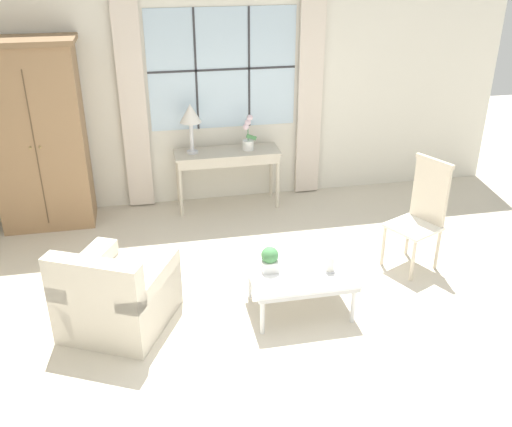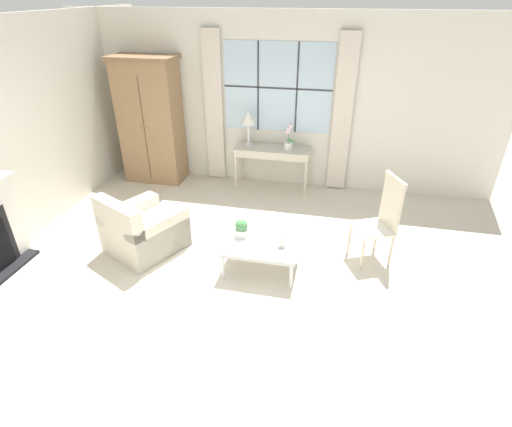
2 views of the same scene
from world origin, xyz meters
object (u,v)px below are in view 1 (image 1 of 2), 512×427
(armoire, at_px, (38,136))
(console_table, at_px, (227,158))
(potted_orchid, at_px, (248,137))
(potted_plant_small, at_px, (270,259))
(pillar_candle, at_px, (330,264))
(side_chair_wooden, at_px, (422,209))
(coffee_table, at_px, (300,276))
(table_lamp, at_px, (190,116))
(armchair_upholstered, at_px, (117,297))

(armoire, distance_m, console_table, 2.17)
(console_table, distance_m, potted_orchid, 0.36)
(potted_orchid, bearing_deg, armoire, -179.06)
(potted_plant_small, relative_size, pillar_candle, 1.43)
(console_table, relative_size, side_chair_wooden, 1.12)
(armoire, height_order, potted_orchid, armoire)
(coffee_table, distance_m, potted_plant_small, 0.32)
(armoire, relative_size, potted_plant_small, 9.11)
(table_lamp, bearing_deg, side_chair_wooden, -40.60)
(console_table, bearing_deg, armoire, -178.92)
(table_lamp, distance_m, potted_orchid, 0.74)
(armchair_upholstered, bearing_deg, potted_plant_small, -0.80)
(console_table, relative_size, potted_plant_small, 5.44)
(table_lamp, bearing_deg, pillar_candle, -68.01)
(side_chair_wooden, bearing_deg, potted_orchid, 128.68)
(console_table, height_order, side_chair_wooden, side_chair_wooden)
(potted_orchid, relative_size, coffee_table, 0.48)
(console_table, height_order, coffee_table, console_table)
(pillar_candle, bearing_deg, armchair_upholstered, 175.91)
(armchair_upholstered, xyz_separation_m, potted_plant_small, (1.34, -0.02, 0.23))
(table_lamp, relative_size, pillar_candle, 3.66)
(side_chair_wooden, bearing_deg, potted_plant_small, -164.51)
(armoire, xyz_separation_m, coffee_table, (2.41, -2.29, -0.72))
(armoire, xyz_separation_m, potted_plant_small, (2.15, -2.21, -0.56))
(armchair_upholstered, relative_size, side_chair_wooden, 1.00)
(side_chair_wooden, distance_m, pillar_candle, 1.29)
(armchair_upholstered, distance_m, coffee_table, 1.61)
(table_lamp, bearing_deg, potted_orchid, -1.86)
(armoire, distance_m, armchair_upholstered, 2.46)
(armchair_upholstered, height_order, side_chair_wooden, side_chair_wooden)
(armoire, relative_size, pillar_candle, 13.03)
(armoire, distance_m, potted_plant_small, 3.13)
(coffee_table, bearing_deg, side_chair_wooden, 21.13)
(table_lamp, distance_m, armchair_upholstered, 2.59)
(armoire, relative_size, side_chair_wooden, 1.87)
(armoire, bearing_deg, side_chair_wooden, -24.58)
(console_table, relative_size, table_lamp, 2.13)
(armoire, bearing_deg, table_lamp, 2.06)
(potted_orchid, distance_m, potted_plant_small, 2.29)
(table_lamp, xyz_separation_m, side_chair_wooden, (2.11, -1.81, -0.57))
(console_table, distance_m, pillar_candle, 2.43)
(pillar_candle, bearing_deg, potted_plant_small, 167.62)
(potted_orchid, height_order, armchair_upholstered, potted_orchid)
(console_table, height_order, potted_orchid, potted_orchid)
(armchair_upholstered, distance_m, side_chair_wooden, 3.06)
(coffee_table, bearing_deg, console_table, 97.08)
(coffee_table, bearing_deg, armoire, 136.54)
(armchair_upholstered, xyz_separation_m, pillar_candle, (1.86, -0.13, 0.19))
(coffee_table, height_order, pillar_candle, pillar_candle)
(console_table, height_order, armchair_upholstered, armchair_upholstered)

